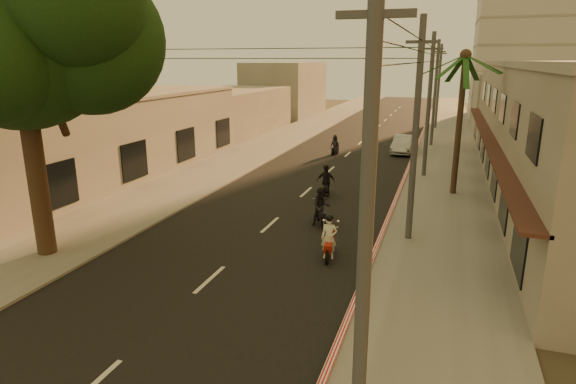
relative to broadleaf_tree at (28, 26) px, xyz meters
name	(u,v)px	position (x,y,z in m)	size (l,w,h in m)	color
ground	(180,307)	(6.61, -2.14, -8.48)	(160.00, 160.00, 0.00)	#383023
road	(330,170)	(6.61, 17.86, -8.47)	(10.00, 140.00, 0.02)	black
sidewalk_right	(444,177)	(14.11, 17.86, -8.42)	(5.00, 140.00, 0.12)	slate
sidewalk_left	(231,162)	(-0.89, 17.86, -8.42)	(5.00, 140.00, 0.12)	slate
curb_stripe	(398,194)	(11.71, 12.86, -8.38)	(0.20, 60.00, 0.20)	red
shophouse_row	(574,130)	(20.57, 15.86, -4.83)	(8.80, 34.20, 7.30)	gray
left_building	(99,136)	(-7.37, 11.86, -5.88)	(8.20, 24.20, 5.20)	gray
distant_tower	(533,2)	(22.61, 53.86, 5.52)	(12.10, 12.10, 28.00)	#B7B5B2
broadleaf_tree	(28,26)	(0.00, 0.00, 0.00)	(9.60, 8.70, 12.10)	black
palm_tree	(465,64)	(14.61, 13.86, -1.33)	(5.00, 5.00, 8.20)	black
utility_poles	(431,73)	(12.81, 17.86, -1.94)	(1.20, 48.26, 9.00)	#38383A
filler_right	(514,102)	(20.61, 42.86, -5.48)	(8.00, 14.00, 6.00)	gray
filler_left_near	(230,112)	(-7.39, 31.86, -6.28)	(8.00, 14.00, 4.40)	gray
filler_left_far	(285,89)	(-7.39, 49.86, -4.98)	(8.00, 14.00, 7.00)	gray
scooter_red	(329,239)	(10.08, 2.99, -7.69)	(0.77, 1.81, 1.79)	black
scooter_mid_a	(321,207)	(8.84, 6.59, -7.62)	(1.36, 1.76, 1.86)	black
scooter_mid_b	(326,182)	(7.87, 11.38, -7.65)	(1.11, 1.87, 1.84)	black
scooter_far_a	(335,146)	(5.64, 23.50, -7.75)	(0.85, 1.64, 1.60)	black
parked_car	(403,144)	(10.78, 25.91, -7.76)	(1.71, 4.40, 1.43)	#9A9BA1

